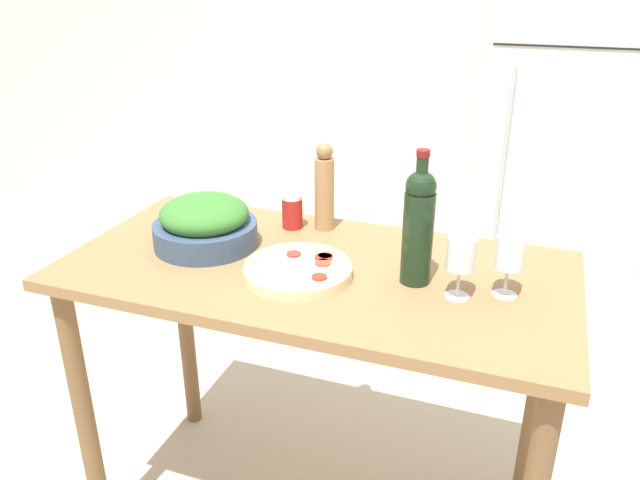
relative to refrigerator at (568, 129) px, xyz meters
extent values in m
cube|color=silver|center=(-0.64, 0.35, 0.38)|extent=(6.40, 0.06, 2.60)
cube|color=silver|center=(0.00, 0.00, 0.00)|extent=(0.74, 0.60, 1.85)
cube|color=black|center=(0.00, -0.30, 0.41)|extent=(0.73, 0.01, 0.01)
cylinder|color=#B2B2B7|center=(-0.26, -0.32, -0.09)|extent=(0.02, 0.02, 0.83)
cube|color=olive|center=(-0.64, -1.76, -0.04)|extent=(1.35, 0.68, 0.03)
cylinder|color=brown|center=(-1.25, -2.04, -0.49)|extent=(0.06, 0.06, 0.87)
cylinder|color=brown|center=(-1.25, -1.48, -0.49)|extent=(0.06, 0.06, 0.87)
cylinder|color=brown|center=(-0.02, -1.48, -0.49)|extent=(0.06, 0.06, 0.87)
cylinder|color=black|center=(-0.37, -1.76, 0.10)|extent=(0.08, 0.08, 0.24)
sphere|color=black|center=(-0.37, -1.76, 0.23)|extent=(0.08, 0.08, 0.08)
cylinder|color=black|center=(-0.37, -1.76, 0.27)|extent=(0.03, 0.03, 0.07)
cylinder|color=maroon|center=(-0.37, -1.76, 0.32)|extent=(0.03, 0.03, 0.02)
cylinder|color=silver|center=(-0.25, -1.81, -0.02)|extent=(0.06, 0.06, 0.00)
cylinder|color=silver|center=(-0.25, -1.81, 0.02)|extent=(0.01, 0.01, 0.07)
cylinder|color=white|center=(-0.25, -1.81, 0.10)|extent=(0.07, 0.07, 0.08)
cylinder|color=maroon|center=(-0.25, -1.81, 0.06)|extent=(0.06, 0.06, 0.01)
cylinder|color=silver|center=(-0.15, -1.76, -0.02)|extent=(0.06, 0.06, 0.00)
cylinder|color=silver|center=(-0.15, -1.76, 0.02)|extent=(0.01, 0.01, 0.07)
cylinder|color=white|center=(-0.15, -1.76, 0.10)|extent=(0.07, 0.07, 0.08)
cylinder|color=maroon|center=(-0.15, -1.76, 0.06)|extent=(0.06, 0.06, 0.01)
cylinder|color=#AD7F51|center=(-0.70, -1.51, 0.09)|extent=(0.06, 0.06, 0.22)
sphere|color=#936C45|center=(-0.70, -1.51, 0.22)|extent=(0.05, 0.05, 0.05)
cylinder|color=#384C6B|center=(-0.98, -1.75, 0.01)|extent=(0.29, 0.29, 0.07)
ellipsoid|color=#38752D|center=(-0.98, -1.75, 0.08)|extent=(0.25, 0.25, 0.10)
cylinder|color=beige|center=(-0.66, -1.84, -0.01)|extent=(0.28, 0.28, 0.02)
torus|color=beige|center=(-0.66, -1.84, 0.01)|extent=(0.28, 0.28, 0.02)
cylinder|color=red|center=(-0.61, -1.76, 0.01)|extent=(0.05, 0.05, 0.01)
cylinder|color=red|center=(-0.61, -1.75, 0.01)|extent=(0.04, 0.04, 0.01)
cylinder|color=red|center=(-0.70, -1.77, 0.01)|extent=(0.04, 0.04, 0.01)
cylinder|color=red|center=(-0.58, -1.87, 0.01)|extent=(0.04, 0.04, 0.01)
cylinder|color=#DB412E|center=(-0.60, -1.79, 0.01)|extent=(0.04, 0.04, 0.01)
cylinder|color=#B2231E|center=(-0.79, -1.54, 0.03)|extent=(0.06, 0.06, 0.09)
cylinder|color=white|center=(-0.79, -1.54, 0.08)|extent=(0.06, 0.06, 0.01)
camera|label=1|loc=(-0.11, -3.17, 0.72)|focal=35.00mm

